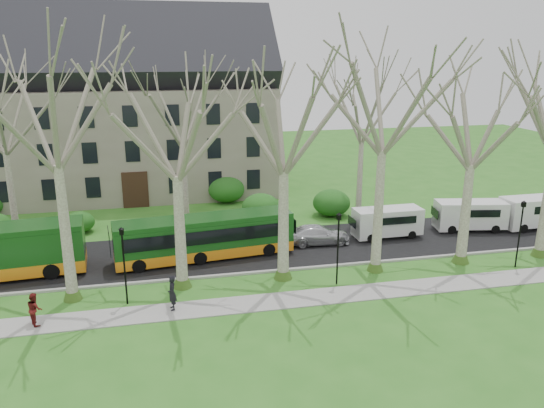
{
  "coord_description": "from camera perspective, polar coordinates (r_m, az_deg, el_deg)",
  "views": [
    {
      "loc": [
        -3.9,
        -28.34,
        13.26
      ],
      "look_at": [
        2.96,
        3.0,
        3.99
      ],
      "focal_mm": 35.0,
      "sensor_mm": 36.0,
      "label": 1
    }
  ],
  "objects": [
    {
      "name": "ground",
      "position": [
        31.53,
        -4.14,
        -8.79
      ],
      "size": [
        120.0,
        120.0,
        0.0
      ],
      "primitive_type": "plane",
      "color": "#2E6F1F",
      "rests_on": "ground"
    },
    {
      "name": "sidewalk",
      "position": [
        29.29,
        -3.41,
        -10.76
      ],
      "size": [
        70.0,
        2.0,
        0.06
      ],
      "primitive_type": "cube",
      "color": "gray",
      "rests_on": "ground"
    },
    {
      "name": "road",
      "position": [
        36.54,
        -5.4,
        -5.18
      ],
      "size": [
        80.0,
        8.0,
        0.06
      ],
      "primitive_type": "cube",
      "color": "black",
      "rests_on": "ground"
    },
    {
      "name": "curb",
      "position": [
        32.86,
        -4.52,
        -7.6
      ],
      "size": [
        80.0,
        0.25,
        0.14
      ],
      "primitive_type": "cube",
      "color": "#A5A39E",
      "rests_on": "ground"
    },
    {
      "name": "building",
      "position": [
        52.64,
        -14.79,
        9.94
      ],
      "size": [
        26.5,
        12.2,
        16.0
      ],
      "color": "slate",
      "rests_on": "ground"
    },
    {
      "name": "tree_row_verge",
      "position": [
        29.57,
        -4.49,
        3.85
      ],
      "size": [
        49.0,
        7.0,
        14.0
      ],
      "color": "gray",
      "rests_on": "ground"
    },
    {
      "name": "tree_row_far",
      "position": [
        40.08,
        -8.51,
        5.51
      ],
      "size": [
        33.0,
        7.0,
        12.0
      ],
      "color": "gray",
      "rests_on": "ground"
    },
    {
      "name": "lamp_row",
      "position": [
        29.61,
        -3.95,
        -5.07
      ],
      "size": [
        36.22,
        0.22,
        4.3
      ],
      "color": "black",
      "rests_on": "ground"
    },
    {
      "name": "hedges",
      "position": [
        44.08,
        -12.84,
        -0.43
      ],
      "size": [
        30.6,
        8.6,
        2.0
      ],
      "color": "#1D5618",
      "rests_on": "ground"
    },
    {
      "name": "bus_follow",
      "position": [
        35.18,
        -7.24,
        -3.52
      ],
      "size": [
        11.82,
        3.78,
        2.9
      ],
      "primitive_type": null,
      "rotation": [
        0.0,
        0.0,
        0.12
      ],
      "color": "#144916",
      "rests_on": "road"
    },
    {
      "name": "sedan",
      "position": [
        37.83,
        4.98,
        -3.3
      ],
      "size": [
        4.66,
        2.17,
        1.32
      ],
      "primitive_type": "imported",
      "rotation": [
        0.0,
        0.0,
        1.5
      ],
      "color": "silver",
      "rests_on": "road"
    },
    {
      "name": "van_a",
      "position": [
        39.77,
        12.29,
        -1.99
      ],
      "size": [
        4.99,
        1.86,
        2.17
      ],
      "primitive_type": null,
      "rotation": [
        0.0,
        0.0,
        0.01
      ],
      "color": "silver",
      "rests_on": "road"
    },
    {
      "name": "van_b",
      "position": [
        43.1,
        20.53,
        -1.19
      ],
      "size": [
        5.43,
        2.8,
        2.26
      ],
      "primitive_type": null,
      "rotation": [
        0.0,
        0.0,
        -0.18
      ],
      "color": "silver",
      "rests_on": "road"
    },
    {
      "name": "van_c",
      "position": [
        45.73,
        26.59,
        -0.82
      ],
      "size": [
        5.59,
        2.1,
        2.43
      ],
      "primitive_type": null,
      "rotation": [
        0.0,
        0.0,
        0.01
      ],
      "color": "silver",
      "rests_on": "road"
    },
    {
      "name": "pedestrian_a",
      "position": [
        28.79,
        -10.7,
        -9.38
      ],
      "size": [
        0.55,
        0.75,
        1.88
      ],
      "primitive_type": "imported",
      "rotation": [
        0.0,
        0.0,
        -1.42
      ],
      "color": "black",
      "rests_on": "sidewalk"
    },
    {
      "name": "pedestrian_b",
      "position": [
        29.39,
        -24.16,
        -10.25
      ],
      "size": [
        0.93,
        1.02,
        1.69
      ],
      "primitive_type": "imported",
      "rotation": [
        0.0,
        0.0,
        2.01
      ],
      "color": "maroon",
      "rests_on": "sidewalk"
    }
  ]
}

